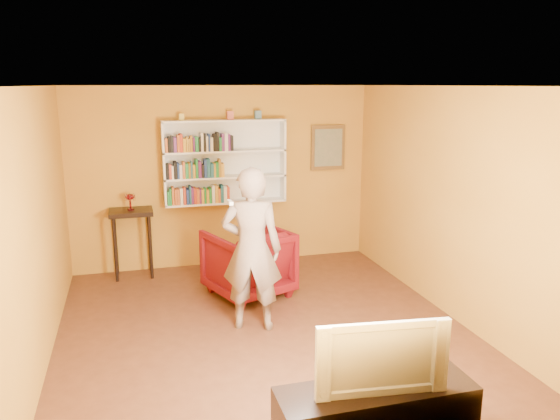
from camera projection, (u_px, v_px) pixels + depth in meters
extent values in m
cube|color=#4A2818|center=(264.00, 335.00, 6.18)|extent=(5.30, 5.80, 0.12)
cube|color=#AE7420|center=(223.00, 177.00, 8.23)|extent=(5.30, 0.04, 2.70)
cube|color=#AE7420|center=(356.00, 303.00, 3.50)|extent=(5.30, 0.04, 2.70)
cube|color=#AE7420|center=(35.00, 229.00, 5.27)|extent=(0.04, 5.80, 2.70)
cube|color=#AE7420|center=(449.00, 202.00, 6.46)|extent=(0.04, 5.80, 2.70)
cube|color=white|center=(262.00, 83.00, 5.55)|extent=(5.30, 5.80, 0.06)
cube|color=white|center=(223.00, 161.00, 8.14)|extent=(1.80, 0.03, 1.20)
cube|color=white|center=(164.00, 164.00, 7.78)|extent=(0.03, 0.28, 1.20)
cube|color=white|center=(283.00, 160.00, 8.25)|extent=(0.03, 0.28, 1.20)
cube|color=white|center=(226.00, 202.00, 8.15)|extent=(1.80, 0.28, 0.03)
cube|color=white|center=(225.00, 177.00, 8.06)|extent=(1.80, 0.28, 0.03)
cube|color=white|center=(225.00, 151.00, 7.98)|extent=(1.80, 0.28, 0.03)
cube|color=white|center=(224.00, 121.00, 7.88)|extent=(1.80, 0.28, 0.03)
cube|color=#1A7931|center=(168.00, 198.00, 7.85)|extent=(0.03, 0.14, 0.20)
cube|color=#1A7931|center=(170.00, 197.00, 7.86)|extent=(0.03, 0.16, 0.24)
cube|color=#BD5D25|center=(173.00, 196.00, 7.86)|extent=(0.03, 0.15, 0.27)
cube|color=#BD5D25|center=(176.00, 197.00, 7.88)|extent=(0.03, 0.16, 0.23)
cube|color=#BD5D25|center=(178.00, 196.00, 7.90)|extent=(0.03, 0.18, 0.23)
cube|color=silver|center=(181.00, 196.00, 7.90)|extent=(0.04, 0.17, 0.24)
cube|color=#B4361B|center=(184.00, 195.00, 7.91)|extent=(0.04, 0.15, 0.25)
cube|color=navy|center=(187.00, 196.00, 7.94)|extent=(0.04, 0.19, 0.22)
cube|color=#205D77|center=(190.00, 195.00, 7.93)|extent=(0.02, 0.17, 0.27)
cube|color=#602267|center=(192.00, 195.00, 7.95)|extent=(0.03, 0.17, 0.24)
cube|color=#B4361B|center=(195.00, 195.00, 7.96)|extent=(0.04, 0.17, 0.23)
cube|color=#BD5D25|center=(198.00, 196.00, 7.97)|extent=(0.04, 0.16, 0.22)
cube|color=#602267|center=(200.00, 196.00, 7.98)|extent=(0.02, 0.18, 0.22)
cube|color=gold|center=(202.00, 196.00, 7.99)|extent=(0.04, 0.16, 0.21)
cube|color=#1A7931|center=(205.00, 195.00, 7.98)|extent=(0.03, 0.14, 0.23)
cube|color=gold|center=(207.00, 196.00, 8.01)|extent=(0.04, 0.17, 0.20)
cube|color=#1A7931|center=(210.00, 195.00, 8.02)|extent=(0.04, 0.18, 0.22)
cube|color=silver|center=(213.00, 194.00, 8.03)|extent=(0.04, 0.18, 0.26)
cube|color=gold|center=(216.00, 194.00, 8.04)|extent=(0.04, 0.18, 0.26)
cube|color=#BD5D25|center=(219.00, 195.00, 8.04)|extent=(0.03, 0.15, 0.21)
cube|color=#205D77|center=(221.00, 193.00, 8.05)|extent=(0.04, 0.16, 0.26)
cube|color=silver|center=(225.00, 194.00, 8.08)|extent=(0.04, 0.19, 0.24)
cube|color=#B4361B|center=(227.00, 194.00, 8.09)|extent=(0.04, 0.18, 0.23)
cube|color=black|center=(167.00, 171.00, 7.78)|extent=(0.04, 0.18, 0.21)
cube|color=#B4361B|center=(170.00, 171.00, 7.78)|extent=(0.03, 0.17, 0.21)
cube|color=silver|center=(172.00, 172.00, 7.79)|extent=(0.03, 0.15, 0.19)
cube|color=black|center=(175.00, 170.00, 7.81)|extent=(0.04, 0.18, 0.24)
cube|color=navy|center=(178.00, 171.00, 7.81)|extent=(0.03, 0.17, 0.23)
cube|color=silver|center=(181.00, 171.00, 7.83)|extent=(0.04, 0.19, 0.20)
cube|color=#BD5D25|center=(183.00, 170.00, 7.83)|extent=(0.03, 0.16, 0.24)
cube|color=#1A7931|center=(186.00, 171.00, 7.85)|extent=(0.04, 0.18, 0.21)
cube|color=#986B1B|center=(189.00, 170.00, 7.86)|extent=(0.02, 0.18, 0.23)
cube|color=#205D77|center=(191.00, 170.00, 7.85)|extent=(0.02, 0.14, 0.24)
cube|color=gold|center=(194.00, 171.00, 7.88)|extent=(0.03, 0.18, 0.20)
cube|color=#1A7931|center=(196.00, 168.00, 7.88)|extent=(0.03, 0.16, 0.27)
cube|color=#602267|center=(199.00, 169.00, 7.90)|extent=(0.04, 0.18, 0.24)
cube|color=black|center=(202.00, 171.00, 7.91)|extent=(0.03, 0.17, 0.19)
cube|color=navy|center=(205.00, 168.00, 7.91)|extent=(0.03, 0.16, 0.26)
cube|color=#205D77|center=(208.00, 168.00, 7.92)|extent=(0.04, 0.17, 0.27)
cube|color=#205D77|center=(211.00, 170.00, 7.95)|extent=(0.04, 0.18, 0.20)
cube|color=gold|center=(214.00, 170.00, 7.95)|extent=(0.03, 0.16, 0.20)
cube|color=#1A7931|center=(217.00, 169.00, 7.95)|extent=(0.04, 0.14, 0.22)
cube|color=#986B1B|center=(219.00, 168.00, 7.96)|extent=(0.03, 0.16, 0.26)
cube|color=gold|center=(222.00, 170.00, 7.99)|extent=(0.04, 0.19, 0.20)
cube|color=#BD5D25|center=(166.00, 145.00, 7.69)|extent=(0.04, 0.16, 0.20)
cube|color=black|center=(169.00, 145.00, 7.69)|extent=(0.04, 0.14, 0.22)
cube|color=black|center=(172.00, 144.00, 7.70)|extent=(0.03, 0.15, 0.24)
cube|color=#602267|center=(175.00, 145.00, 7.72)|extent=(0.04, 0.17, 0.21)
cube|color=#BD5D25|center=(178.00, 144.00, 7.72)|extent=(0.03, 0.16, 0.24)
cube|color=#B4361B|center=(181.00, 143.00, 7.75)|extent=(0.04, 0.19, 0.25)
cube|color=gold|center=(184.00, 145.00, 7.75)|extent=(0.04, 0.16, 0.19)
cube|color=gold|center=(187.00, 144.00, 7.76)|extent=(0.02, 0.16, 0.22)
cube|color=#986B1B|center=(189.00, 145.00, 7.77)|extent=(0.02, 0.15, 0.19)
cube|color=#986B1B|center=(191.00, 144.00, 7.77)|extent=(0.03, 0.14, 0.23)
cube|color=#602267|center=(193.00, 144.00, 7.79)|extent=(0.03, 0.17, 0.20)
cube|color=#1A7931|center=(196.00, 144.00, 7.79)|extent=(0.04, 0.14, 0.21)
cube|color=black|center=(199.00, 145.00, 7.81)|extent=(0.03, 0.16, 0.19)
cube|color=silver|center=(202.00, 142.00, 7.81)|extent=(0.03, 0.16, 0.27)
cube|color=black|center=(204.00, 142.00, 7.82)|extent=(0.03, 0.16, 0.26)
cube|color=silver|center=(206.00, 144.00, 7.83)|extent=(0.03, 0.16, 0.22)
cube|color=navy|center=(209.00, 143.00, 7.84)|extent=(0.02, 0.17, 0.25)
cube|color=silver|center=(211.00, 144.00, 7.86)|extent=(0.04, 0.18, 0.20)
cube|color=black|center=(214.00, 142.00, 7.86)|extent=(0.04, 0.16, 0.24)
cube|color=black|center=(217.00, 142.00, 7.87)|extent=(0.03, 0.16, 0.27)
cube|color=#1A7931|center=(220.00, 144.00, 7.88)|extent=(0.03, 0.15, 0.20)
cube|color=#602267|center=(223.00, 142.00, 7.88)|extent=(0.04, 0.14, 0.25)
cube|color=silver|center=(225.00, 142.00, 7.91)|extent=(0.04, 0.19, 0.25)
cube|color=#602267|center=(228.00, 142.00, 7.92)|extent=(0.03, 0.17, 0.24)
cube|color=black|center=(231.00, 143.00, 7.93)|extent=(0.04, 0.16, 0.22)
cube|color=gold|center=(181.00, 117.00, 7.71)|extent=(0.07, 0.07, 0.10)
cube|color=#AE4C3A|center=(230.00, 115.00, 7.89)|extent=(0.09, 0.09, 0.12)
cube|color=#476676|center=(258.00, 115.00, 7.99)|extent=(0.09, 0.09, 0.13)
cube|color=brown|center=(328.00, 147.00, 8.52)|extent=(0.55, 0.04, 0.70)
cube|color=gray|center=(328.00, 148.00, 8.50)|extent=(0.45, 0.02, 0.58)
cylinder|color=black|center=(115.00, 250.00, 7.59)|extent=(0.04, 0.04, 0.92)
cylinder|color=black|center=(151.00, 248.00, 7.72)|extent=(0.04, 0.04, 0.92)
cylinder|color=black|center=(116.00, 243.00, 7.92)|extent=(0.04, 0.04, 0.92)
cylinder|color=black|center=(150.00, 241.00, 8.05)|extent=(0.04, 0.04, 0.92)
cube|color=black|center=(131.00, 212.00, 7.71)|extent=(0.60, 0.46, 0.07)
cylinder|color=maroon|center=(131.00, 209.00, 7.70)|extent=(0.10, 0.10, 0.02)
cylinder|color=maroon|center=(130.00, 204.00, 7.68)|extent=(0.03, 0.03, 0.13)
ellipsoid|color=maroon|center=(130.00, 197.00, 7.66)|extent=(0.14, 0.14, 0.09)
cylinder|color=#FCE1AC|center=(135.00, 197.00, 7.68)|extent=(0.01, 0.01, 0.10)
cylinder|color=#FCE1AC|center=(133.00, 196.00, 7.72)|extent=(0.01, 0.01, 0.10)
cylinder|color=#FCE1AC|center=(130.00, 196.00, 7.72)|extent=(0.01, 0.01, 0.10)
cylinder|color=#FCE1AC|center=(126.00, 197.00, 7.69)|extent=(0.01, 0.01, 0.10)
cylinder|color=#FCE1AC|center=(125.00, 197.00, 7.64)|extent=(0.01, 0.01, 0.10)
cylinder|color=#FCE1AC|center=(126.00, 198.00, 7.60)|extent=(0.01, 0.01, 0.10)
cylinder|color=#FCE1AC|center=(130.00, 198.00, 7.60)|extent=(0.01, 0.01, 0.10)
cylinder|color=#FCE1AC|center=(133.00, 198.00, 7.63)|extent=(0.01, 0.01, 0.10)
imported|color=#4E050E|center=(248.00, 262.00, 7.13)|extent=(1.22, 1.24, 0.89)
imported|color=#7B675A|center=(252.00, 249.00, 6.05)|extent=(0.79, 0.64, 1.86)
cube|color=white|center=(230.00, 202.00, 5.60)|extent=(0.04, 0.15, 0.04)
cube|color=black|center=(375.00, 420.00, 4.08)|extent=(1.50, 0.45, 0.54)
imported|color=black|center=(378.00, 353.00, 3.95)|extent=(0.98, 0.24, 0.56)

